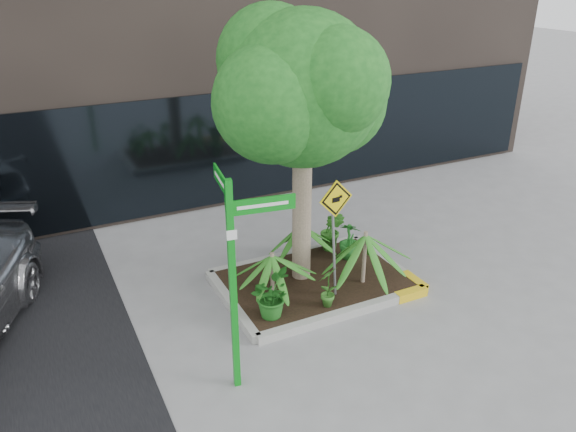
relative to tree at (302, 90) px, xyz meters
name	(u,v)px	position (x,y,z in m)	size (l,w,h in m)	color
ground	(313,296)	(-0.04, -0.52, -3.49)	(80.00, 80.00, 0.00)	gray
planter	(317,281)	(0.20, -0.25, -3.39)	(3.35, 2.36, 0.15)	#9E9E99
tree	(302,90)	(0.00, 0.00, 0.00)	(3.19, 2.83, 4.78)	tan
palm_front	(366,235)	(0.88, -0.70, -2.42)	(1.11, 1.11, 1.23)	tan
palm_left	(272,256)	(-0.72, -0.36, -2.61)	(0.89, 0.89, 0.99)	tan
palm_back	(301,226)	(0.28, 0.53, -2.64)	(0.84, 0.84, 0.94)	tan
shrub_a	(270,295)	(-1.02, -0.91, -2.97)	(0.67, 0.67, 0.75)	#1D611B
shrub_b	(350,240)	(1.14, 0.17, -2.98)	(0.41, 0.41, 0.73)	#216F24
shrub_c	(328,286)	(-0.06, -1.07, -2.97)	(0.39, 0.39, 0.73)	#306B21
shrub_d	(332,230)	(1.00, 0.60, -2.92)	(0.46, 0.46, 0.84)	#2A661D
street_sign_post	(235,263)	(-1.97, -1.97, -1.63)	(0.89, 0.95, 3.01)	#0C8E1A
cattle_sign	(335,219)	(0.22, -0.76, -1.96)	(0.63, 0.25, 2.05)	slate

